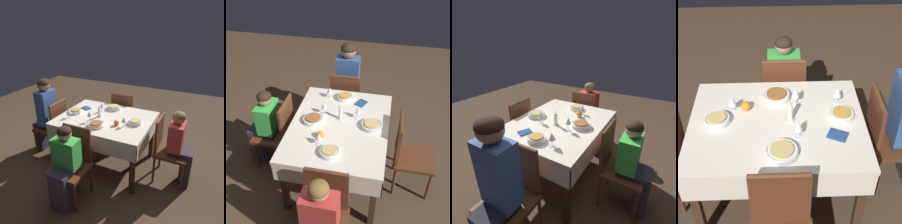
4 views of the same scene
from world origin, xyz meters
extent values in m
plane|color=#4C3826|center=(0.00, 0.00, 0.00)|extent=(8.00, 8.00, 0.00)
cube|color=silver|center=(0.00, 0.00, 0.74)|extent=(1.31, 1.03, 0.04)
cube|color=silver|center=(0.00, 0.51, 0.63)|extent=(1.31, 0.01, 0.20)
cube|color=silver|center=(0.00, -0.51, 0.63)|extent=(1.31, 0.01, 0.20)
cube|color=silver|center=(0.65, 0.00, 0.63)|extent=(0.01, 1.03, 0.20)
cube|color=silver|center=(-0.65, 0.00, 0.63)|extent=(0.01, 1.03, 0.20)
cube|color=#3D2616|center=(0.58, 0.44, 0.36)|extent=(0.06, 0.06, 0.73)
cube|color=#3D2616|center=(-0.58, 0.44, 0.36)|extent=(0.06, 0.06, 0.73)
cube|color=#3D2616|center=(0.58, -0.44, 0.36)|extent=(0.06, 0.06, 0.73)
cube|color=#3D2616|center=(-0.58, -0.44, 0.36)|extent=(0.06, 0.06, 0.73)
cube|color=#562D19|center=(-0.96, -0.09, 0.42)|extent=(0.42, 0.42, 0.04)
cube|color=#562D19|center=(-0.77, -0.09, 0.67)|extent=(0.03, 0.38, 0.45)
cylinder|color=#562D19|center=(-0.77, -0.09, 0.89)|extent=(0.04, 0.38, 0.04)
cylinder|color=#562D19|center=(-1.15, 0.09, 0.20)|extent=(0.03, 0.03, 0.40)
cylinder|color=#562D19|center=(-1.15, -0.27, 0.20)|extent=(0.03, 0.03, 0.40)
cylinder|color=#562D19|center=(-0.78, 0.09, 0.20)|extent=(0.03, 0.03, 0.40)
cylinder|color=#562D19|center=(-0.78, -0.27, 0.20)|extent=(0.03, 0.03, 0.40)
cube|color=#562D19|center=(0.96, 0.04, 0.42)|extent=(0.42, 0.42, 0.04)
cube|color=#562D19|center=(0.77, 0.04, 0.67)|extent=(0.03, 0.38, 0.45)
cylinder|color=#562D19|center=(0.77, 0.04, 0.89)|extent=(0.04, 0.38, 0.04)
cylinder|color=#562D19|center=(1.15, -0.14, 0.20)|extent=(0.03, 0.03, 0.40)
cylinder|color=#562D19|center=(1.15, 0.23, 0.20)|extent=(0.03, 0.03, 0.40)
cylinder|color=#562D19|center=(0.78, -0.14, 0.20)|extent=(0.03, 0.03, 0.40)
cylinder|color=#562D19|center=(0.78, 0.23, 0.20)|extent=(0.03, 0.03, 0.40)
cube|color=#562D19|center=(-0.07, -0.82, 0.42)|extent=(0.42, 0.42, 0.04)
cube|color=#562D19|center=(-0.07, -0.63, 0.67)|extent=(0.38, 0.03, 0.45)
cylinder|color=#562D19|center=(-0.07, -0.63, 0.89)|extent=(0.38, 0.04, 0.04)
cylinder|color=#562D19|center=(-0.25, -1.01, 0.20)|extent=(0.03, 0.03, 0.40)
cylinder|color=#562D19|center=(0.11, -1.01, 0.20)|extent=(0.03, 0.03, 0.40)
cylinder|color=#562D19|center=(-0.25, -0.64, 0.20)|extent=(0.03, 0.03, 0.40)
cylinder|color=#562D19|center=(0.11, -0.64, 0.20)|extent=(0.03, 0.03, 0.40)
cube|color=#562D19|center=(-0.01, 0.82, 0.42)|extent=(0.42, 0.42, 0.04)
cube|color=#562D19|center=(-0.01, 0.63, 0.67)|extent=(0.38, 0.03, 0.45)
cylinder|color=#562D19|center=(-0.01, 0.63, 0.89)|extent=(0.38, 0.04, 0.04)
cylinder|color=#562D19|center=(0.17, 1.01, 0.20)|extent=(0.03, 0.03, 0.40)
cylinder|color=#562D19|center=(-0.19, 1.01, 0.20)|extent=(0.03, 0.03, 0.40)
cylinder|color=#562D19|center=(0.17, 0.64, 0.20)|extent=(0.03, 0.03, 0.40)
cylinder|color=#562D19|center=(-0.19, 0.64, 0.20)|extent=(0.03, 0.03, 0.40)
cube|color=#282833|center=(-1.17, -0.09, 0.22)|extent=(0.14, 0.22, 0.44)
cube|color=#282833|center=(-1.08, -0.09, 0.47)|extent=(0.31, 0.24, 0.06)
cube|color=#38568E|center=(-1.00, -0.09, 0.78)|extent=(0.18, 0.30, 0.55)
sphere|color=#9E7051|center=(-1.00, -0.09, 1.14)|extent=(0.19, 0.19, 0.19)
ellipsoid|color=black|center=(-1.00, -0.09, 1.18)|extent=(0.19, 0.19, 0.13)
cube|color=#383342|center=(1.17, 0.04, 0.22)|extent=(0.14, 0.22, 0.44)
cube|color=#383342|center=(1.08, 0.04, 0.47)|extent=(0.31, 0.24, 0.06)
cube|color=red|center=(1.00, 0.04, 0.68)|extent=(0.18, 0.30, 0.36)
sphere|color=tan|center=(1.00, 0.04, 0.94)|extent=(0.16, 0.16, 0.16)
ellipsoid|color=brown|center=(1.00, 0.04, 0.97)|extent=(0.16, 0.16, 0.11)
cube|color=#383342|center=(-0.07, -1.02, 0.22)|extent=(0.22, 0.14, 0.44)
cube|color=#383342|center=(-0.07, -0.94, 0.47)|extent=(0.24, 0.31, 0.06)
cube|color=green|center=(-0.07, -0.85, 0.68)|extent=(0.30, 0.18, 0.35)
sphere|color=tan|center=(-0.07, -0.85, 0.92)|extent=(0.16, 0.16, 0.16)
ellipsoid|color=black|center=(-0.07, -0.85, 0.95)|extent=(0.16, 0.16, 0.11)
cylinder|color=silver|center=(-0.49, -0.04, 0.78)|extent=(0.19, 0.19, 0.04)
torus|color=silver|center=(-0.49, -0.04, 0.80)|extent=(0.19, 0.19, 0.01)
cylinder|color=gold|center=(-0.49, -0.04, 0.81)|extent=(0.14, 0.14, 0.02)
cylinder|color=white|center=(-0.48, -0.21, 0.76)|extent=(0.06, 0.06, 0.00)
cylinder|color=white|center=(-0.48, -0.21, 0.80)|extent=(0.01, 0.01, 0.06)
cone|color=white|center=(-0.48, -0.21, 0.86)|extent=(0.07, 0.07, 0.07)
cylinder|color=white|center=(-0.48, -0.21, 0.85)|extent=(0.04, 0.04, 0.03)
cylinder|color=silver|center=(0.44, -0.01, 0.78)|extent=(0.19, 0.19, 0.04)
torus|color=silver|center=(0.44, -0.01, 0.80)|extent=(0.19, 0.19, 0.01)
cylinder|color=tan|center=(0.44, -0.01, 0.81)|extent=(0.14, 0.14, 0.02)
cylinder|color=white|center=(0.34, -0.14, 0.76)|extent=(0.06, 0.06, 0.00)
cylinder|color=white|center=(0.34, -0.14, 0.80)|extent=(0.01, 0.01, 0.06)
cone|color=white|center=(0.34, -0.14, 0.86)|extent=(0.06, 0.06, 0.06)
cylinder|color=white|center=(0.34, -0.14, 0.85)|extent=(0.04, 0.04, 0.03)
cylinder|color=silver|center=(0.00, -0.29, 0.78)|extent=(0.22, 0.22, 0.04)
torus|color=silver|center=(0.00, -0.29, 0.80)|extent=(0.21, 0.21, 0.01)
cylinder|color=#995B28|center=(0.00, -0.29, 0.81)|extent=(0.16, 0.16, 0.02)
cylinder|color=white|center=(-0.15, -0.20, 0.76)|extent=(0.06, 0.06, 0.00)
cylinder|color=white|center=(-0.15, -0.20, 0.81)|extent=(0.01, 0.01, 0.08)
cone|color=white|center=(-0.15, -0.20, 0.88)|extent=(0.06, 0.06, 0.07)
cylinder|color=white|center=(-0.15, -0.20, 0.87)|extent=(0.04, 0.04, 0.03)
cylinder|color=silver|center=(-0.03, 0.33, 0.78)|extent=(0.22, 0.22, 0.04)
torus|color=silver|center=(-0.03, 0.33, 0.80)|extent=(0.22, 0.22, 0.01)
cylinder|color=tan|center=(-0.03, 0.33, 0.81)|extent=(0.16, 0.16, 0.02)
cylinder|color=white|center=(-0.15, 0.17, 0.76)|extent=(0.07, 0.07, 0.00)
cylinder|color=white|center=(-0.15, 0.17, 0.80)|extent=(0.01, 0.01, 0.06)
cone|color=white|center=(-0.15, 0.17, 0.87)|extent=(0.06, 0.06, 0.08)
cylinder|color=white|center=(-0.15, 0.17, 0.85)|extent=(0.04, 0.04, 0.04)
cylinder|color=beige|center=(-0.10, -0.01, 0.77)|extent=(0.07, 0.07, 0.01)
cylinder|color=white|center=(-0.10, -0.01, 0.84)|extent=(0.04, 0.04, 0.13)
ellipsoid|color=#F9C64C|center=(-0.10, -0.01, 0.92)|extent=(0.01, 0.01, 0.03)
sphere|color=orange|center=(0.24, -0.15, 0.80)|extent=(0.07, 0.07, 0.07)
cube|color=navy|center=(-0.43, 0.17, 0.77)|extent=(0.17, 0.16, 0.01)
camera|label=1|loc=(1.28, -2.51, 2.10)|focal=35.00mm
camera|label=2|loc=(2.24, 0.45, 2.65)|focal=45.00mm
camera|label=3|loc=(-1.61, -1.02, 1.70)|focal=28.00mm
camera|label=4|loc=(-0.02, 1.92, 2.44)|focal=55.00mm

